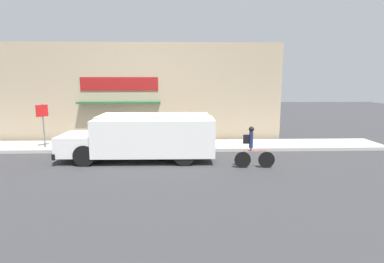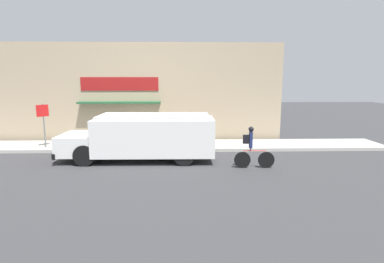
{
  "view_description": "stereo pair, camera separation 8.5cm",
  "coord_description": "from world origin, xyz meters",
  "views": [
    {
      "loc": [
        3.05,
        -14.81,
        3.6
      ],
      "look_at": [
        3.57,
        -0.2,
        1.1
      ],
      "focal_mm": 28.0,
      "sensor_mm": 36.0,
      "label": 1
    },
    {
      "loc": [
        3.13,
        -14.81,
        3.6
      ],
      "look_at": [
        3.57,
        -0.2,
        1.1
      ],
      "focal_mm": 28.0,
      "sensor_mm": 36.0,
      "label": 2
    }
  ],
  "objects": [
    {
      "name": "trash_bin",
      "position": [
        -1.15,
        1.95,
        0.63
      ],
      "size": [
        0.57,
        0.57,
        0.94
      ],
      "color": "#38383D",
      "rests_on": "sidewalk"
    },
    {
      "name": "ground_plane",
      "position": [
        0.0,
        0.0,
        0.0
      ],
      "size": [
        70.0,
        70.0,
        0.0
      ],
      "primitive_type": "plane",
      "color": "#38383A"
    },
    {
      "name": "sidewalk",
      "position": [
        0.0,
        1.23,
        0.08
      ],
      "size": [
        28.0,
        2.45,
        0.16
      ],
      "color": "#ADAAA3",
      "rests_on": "ground_plane"
    },
    {
      "name": "school_bus",
      "position": [
        1.41,
        -1.42,
        1.11
      ],
      "size": [
        6.91,
        2.75,
        2.08
      ],
      "rotation": [
        0.0,
        0.0,
        -0.02
      ],
      "color": "white",
      "rests_on": "ground_plane"
    },
    {
      "name": "storefront",
      "position": [
        -0.01,
        2.86,
        2.87
      ],
      "size": [
        17.94,
        0.81,
        5.75
      ],
      "color": "tan",
      "rests_on": "ground_plane"
    },
    {
      "name": "cyclist",
      "position": [
        5.96,
        -2.85,
        0.84
      ],
      "size": [
        1.68,
        0.22,
        1.75
      ],
      "rotation": [
        0.0,
        0.0,
        -0.03
      ],
      "color": "black",
      "rests_on": "ground_plane"
    },
    {
      "name": "stop_sign_post",
      "position": [
        -4.03,
        0.63,
        1.68
      ],
      "size": [
        0.45,
        0.45,
        2.27
      ],
      "color": "slate",
      "rests_on": "sidewalk"
    }
  ]
}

